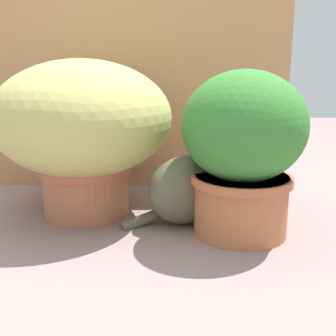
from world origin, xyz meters
The scene contains 6 objects.
ground_plane centered at (0.00, 0.00, 0.00)m, with size 6.00×6.00×0.00m, color gray.
cardboard_backdrop centered at (-0.04, 0.53, 0.50)m, with size 1.26×0.03×1.00m, color tan.
grass_planter centered at (-0.17, 0.17, 0.30)m, with size 0.58×0.58×0.51m.
leafy_planter centered at (0.33, 0.01, 0.26)m, with size 0.36×0.36×0.48m.
cat centered at (0.18, 0.10, 0.12)m, with size 0.38×0.28×0.32m.
mushroom_ornament_red centered at (-0.17, 0.10, 0.07)m, with size 0.07×0.07×0.10m.
Camera 1 is at (0.13, -1.14, 0.48)m, focal length 43.48 mm.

